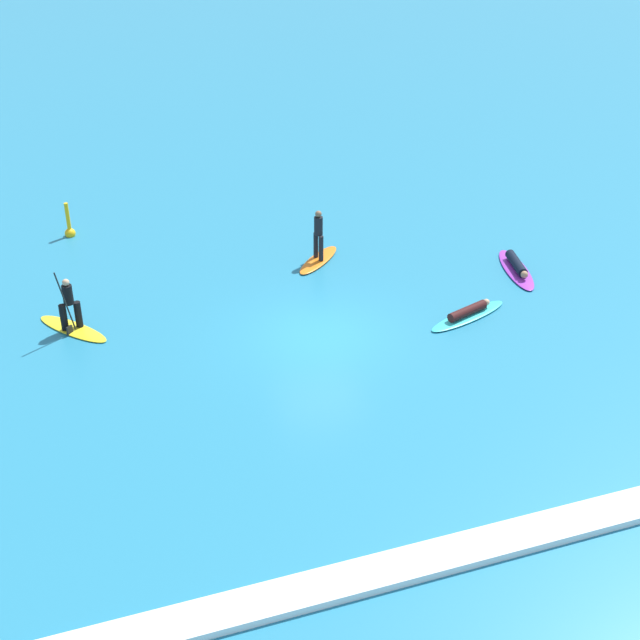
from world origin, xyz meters
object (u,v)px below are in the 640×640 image
(surfer_on_orange_board, at_px, (318,249))
(surfer_on_purple_board, at_px, (516,267))
(surfer_on_teal_board, at_px, (468,314))
(marker_buoy, at_px, (70,229))
(surfer_on_yellow_board, at_px, (71,317))

(surfer_on_orange_board, distance_m, surfer_on_purple_board, 6.63)
(surfer_on_teal_board, height_order, marker_buoy, marker_buoy)
(surfer_on_orange_board, xyz_separation_m, surfer_on_yellow_board, (-8.37, -1.99, -0.01))
(surfer_on_orange_board, distance_m, marker_buoy, 9.18)
(surfer_on_teal_board, bearing_deg, surfer_on_orange_board, 101.43)
(surfer_on_yellow_board, bearing_deg, marker_buoy, 137.73)
(surfer_on_orange_board, height_order, surfer_on_teal_board, surfer_on_orange_board)
(surfer_on_yellow_board, relative_size, marker_buoy, 1.87)
(surfer_on_yellow_board, bearing_deg, surfer_on_teal_board, 37.36)
(surfer_on_teal_board, xyz_separation_m, marker_buoy, (-10.78, 10.03, 0.14))
(surfer_on_yellow_board, distance_m, marker_buoy, 6.92)
(surfer_on_teal_board, bearing_deg, surfer_on_purple_board, 18.55)
(surfer_on_purple_board, bearing_deg, surfer_on_teal_board, -39.64)
(surfer_on_teal_board, distance_m, surfer_on_yellow_board, 11.82)
(surfer_on_yellow_board, height_order, marker_buoy, surfer_on_yellow_board)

